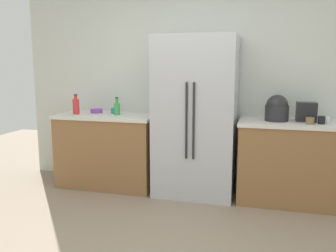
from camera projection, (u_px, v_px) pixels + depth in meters
name	position (u px, v px, depth m)	size (l,w,h in m)	color
kitchen_back_panel	(196.00, 78.00, 4.54)	(4.67, 0.10, 2.75)	silver
counter_left	(109.00, 150.00, 4.61)	(1.26, 0.66, 0.92)	olive
counter_right	(294.00, 162.00, 4.03)	(1.24, 0.66, 0.92)	olive
refrigerator	(196.00, 117.00, 4.22)	(0.93, 0.67, 1.87)	#B7BABF
toaster	(306.00, 112.00, 3.95)	(0.21, 0.17, 0.21)	black
rice_cooker	(277.00, 109.00, 3.98)	(0.26, 0.26, 0.29)	#262628
bottle_a	(117.00, 108.00, 4.47)	(0.07, 0.07, 0.22)	green
bottle_b	(76.00, 106.00, 4.54)	(0.08, 0.08, 0.25)	red
cup_a	(310.00, 121.00, 3.77)	(0.09, 0.09, 0.07)	brown
cup_b	(114.00, 111.00, 4.63)	(0.09, 0.09, 0.07)	teal
cup_c	(321.00, 120.00, 3.78)	(0.08, 0.08, 0.08)	black
cup_d	(326.00, 120.00, 3.85)	(0.08, 0.08, 0.07)	white
bowl_a	(96.00, 111.00, 4.67)	(0.16, 0.16, 0.05)	purple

